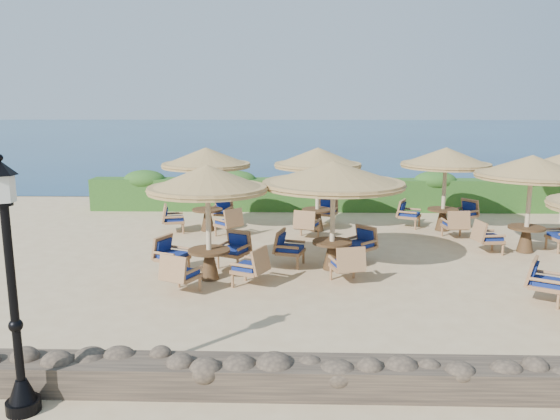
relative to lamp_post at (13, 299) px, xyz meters
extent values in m
plane|color=tan|center=(4.80, 6.80, -1.55)|extent=(120.00, 120.00, 0.00)
plane|color=#0C2A4F|center=(4.80, 76.80, -1.55)|extent=(160.00, 160.00, 0.00)
cube|color=#224C18|center=(4.80, 14.00, -0.95)|extent=(18.00, 0.90, 1.20)
cube|color=brown|center=(4.80, 0.60, -1.33)|extent=(15.00, 0.65, 0.44)
cylinder|color=black|center=(0.00, 0.00, -1.47)|extent=(0.44, 0.44, 0.16)
cone|color=black|center=(0.00, 0.00, -1.25)|extent=(0.36, 0.36, 0.30)
cylinder|color=black|center=(0.00, 0.00, 0.00)|extent=(0.11, 0.11, 2.40)
cylinder|color=silver|center=(0.00, 0.00, 1.43)|extent=(0.30, 0.30, 0.36)
cone|color=black|center=(0.00, 0.00, 1.67)|extent=(0.40, 0.40, 0.18)
cylinder|color=beige|center=(1.59, 5.57, -0.35)|extent=(0.12, 0.12, 2.40)
cone|color=olive|center=(1.59, 5.57, 0.83)|extent=(2.72, 2.72, 0.55)
cylinder|color=olive|center=(1.59, 5.57, 0.55)|extent=(2.67, 2.67, 0.14)
cylinder|color=#4F341C|center=(1.59, 5.57, -0.87)|extent=(0.96, 0.96, 0.06)
cone|color=#4F341C|center=(1.59, 5.57, -1.22)|extent=(0.44, 0.44, 0.64)
cylinder|color=beige|center=(4.45, 6.43, -0.35)|extent=(0.12, 0.12, 2.40)
cone|color=olive|center=(4.45, 6.43, 0.83)|extent=(3.44, 3.44, 0.55)
cylinder|color=olive|center=(4.45, 6.43, 0.55)|extent=(3.37, 3.37, 0.14)
cylinder|color=#4F341C|center=(4.45, 6.43, -0.87)|extent=(0.96, 0.96, 0.06)
cone|color=#4F341C|center=(4.45, 6.43, -1.22)|extent=(0.44, 0.44, 0.64)
cylinder|color=beige|center=(0.76, 10.48, -0.35)|extent=(0.12, 0.12, 2.40)
cone|color=olive|center=(0.76, 10.48, 0.83)|extent=(2.80, 2.80, 0.55)
cylinder|color=olive|center=(0.76, 10.48, 0.55)|extent=(2.74, 2.74, 0.14)
cylinder|color=#4F341C|center=(0.76, 10.48, -0.87)|extent=(0.96, 0.96, 0.06)
cone|color=#4F341C|center=(0.76, 10.48, -1.22)|extent=(0.44, 0.44, 0.64)
cylinder|color=beige|center=(4.25, 10.55, -0.35)|extent=(0.12, 0.12, 2.40)
cone|color=olive|center=(4.25, 10.55, 0.83)|extent=(2.75, 2.75, 0.55)
cylinder|color=olive|center=(4.25, 10.55, 0.55)|extent=(2.70, 2.70, 0.14)
cylinder|color=#4F341C|center=(4.25, 10.55, -0.87)|extent=(0.96, 0.96, 0.06)
cone|color=#4F341C|center=(4.25, 10.55, -1.22)|extent=(0.44, 0.44, 0.64)
cylinder|color=beige|center=(8.26, 10.73, -0.35)|extent=(0.12, 0.12, 2.40)
cone|color=olive|center=(8.26, 10.73, 0.83)|extent=(2.81, 2.81, 0.55)
cylinder|color=olive|center=(8.26, 10.73, 0.55)|extent=(2.75, 2.75, 0.14)
cylinder|color=#4F341C|center=(8.26, 10.73, -0.87)|extent=(0.96, 0.96, 0.06)
cone|color=#4F341C|center=(8.26, 10.73, -1.22)|extent=(0.44, 0.44, 0.64)
cylinder|color=beige|center=(9.84, 8.17, -0.35)|extent=(0.12, 0.12, 2.40)
cone|color=olive|center=(9.84, 8.17, 0.83)|extent=(2.94, 2.94, 0.55)
cylinder|color=olive|center=(9.84, 8.17, 0.55)|extent=(2.88, 2.88, 0.14)
cylinder|color=#4F341C|center=(9.84, 8.17, -0.87)|extent=(0.96, 0.96, 0.06)
cone|color=#4F341C|center=(9.84, 8.17, -1.22)|extent=(0.44, 0.44, 0.64)
camera|label=1|loc=(3.56, -6.44, 2.42)|focal=35.00mm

